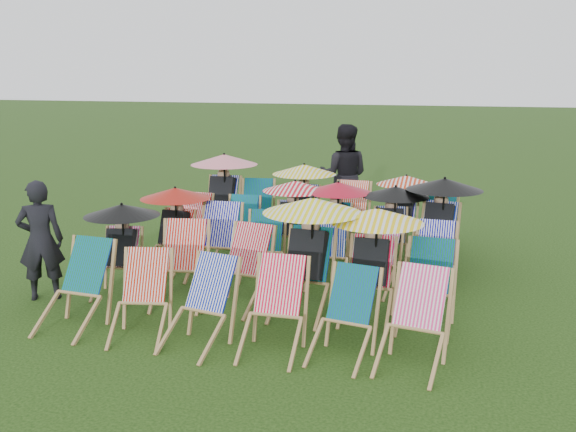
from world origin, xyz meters
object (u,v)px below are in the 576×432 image
(deckchair_29, at_px, (437,222))
(person_rear, at_px, (344,176))
(deckchair_0, at_px, (74,287))
(person_left, at_px, (40,240))
(deckchair_5, at_px, (414,322))

(deckchair_29, relative_size, person_rear, 0.47)
(person_rear, bearing_deg, deckchair_0, 66.98)
(deckchair_0, xyz_separation_m, person_left, (-0.97, 0.75, 0.30))
(deckchair_5, distance_m, deckchair_29, 4.60)
(person_left, bearing_deg, person_rear, -149.88)
(deckchair_29, xyz_separation_m, person_rear, (-1.82, 1.21, 0.52))
(deckchair_0, bearing_deg, deckchair_29, 53.89)
(deckchair_0, bearing_deg, deckchair_5, 4.05)
(deckchair_5, relative_size, deckchair_29, 1.05)
(deckchair_0, height_order, deckchair_5, deckchair_0)
(person_left, bearing_deg, deckchair_0, 113.01)
(deckchair_5, bearing_deg, deckchair_29, 99.63)
(person_left, bearing_deg, deckchair_5, 142.13)
(deckchair_29, distance_m, person_left, 6.20)
(person_left, height_order, person_rear, person_rear)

